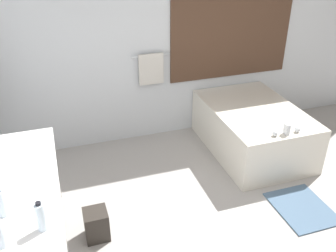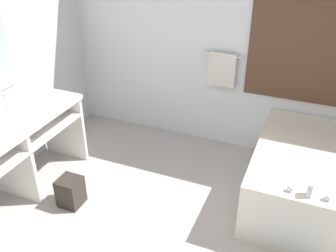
% 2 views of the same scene
% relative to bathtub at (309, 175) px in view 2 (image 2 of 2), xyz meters
% --- Properties ---
extents(wall_back_with_blinds, '(7.40, 0.13, 2.70)m').
position_rel_bathtub_xyz_m(wall_back_with_blinds, '(-0.79, 0.81, 1.02)').
color(wall_back_with_blinds, silver).
rests_on(wall_back_with_blinds, ground_plane).
extents(vanity_counter, '(0.61, 1.69, 0.84)m').
position_rel_bathtub_xyz_m(vanity_counter, '(-2.70, -1.01, 0.31)').
color(vanity_counter, white).
rests_on(vanity_counter, ground_plane).
extents(sink_faucet, '(0.09, 0.04, 0.18)m').
position_rel_bathtub_xyz_m(sink_faucet, '(-2.87, -0.78, 0.60)').
color(sink_faucet, silver).
rests_on(sink_faucet, vanity_counter).
extents(bathtub, '(1.04, 1.53, 0.71)m').
position_rel_bathtub_xyz_m(bathtub, '(0.00, 0.00, 0.00)').
color(bathtub, silver).
rests_on(bathtub, ground_plane).
extents(waste_bin, '(0.22, 0.22, 0.30)m').
position_rel_bathtub_xyz_m(waste_bin, '(-2.14, -0.92, -0.18)').
color(waste_bin, '#2D2823').
rests_on(waste_bin, ground_plane).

